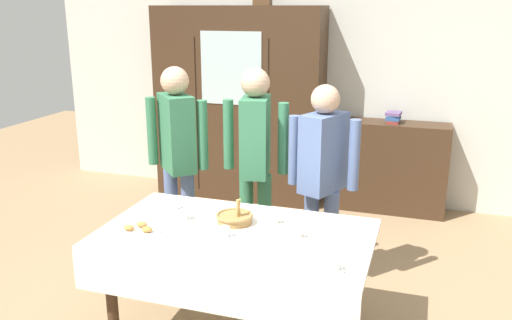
{
  "coord_description": "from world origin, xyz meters",
  "views": [
    {
      "loc": [
        1.06,
        -3.04,
        2.07
      ],
      "look_at": [
        0.0,
        0.2,
        1.08
      ],
      "focal_mm": 37.56,
      "sensor_mm": 36.0,
      "label": 1
    }
  ],
  "objects": [
    {
      "name": "spoon_mid_left",
      "position": [
        0.11,
        -0.45,
        0.74
      ],
      "size": [
        0.12,
        0.02,
        0.01
      ],
      "color": "silver",
      "rests_on": "dining_table"
    },
    {
      "name": "bookshelf_low",
      "position": [
        0.73,
        2.41,
        0.47
      ],
      "size": [
        1.14,
        0.35,
        0.94
      ],
      "color": "#3D2819",
      "rests_on": "ground"
    },
    {
      "name": "person_by_cabinet",
      "position": [
        0.37,
        0.64,
        0.93
      ],
      "size": [
        0.52,
        0.41,
        1.54
      ],
      "color": "slate",
      "rests_on": "ground"
    },
    {
      "name": "tea_cup_mid_right",
      "position": [
        0.66,
        -0.5,
        0.76
      ],
      "size": [
        0.13,
        0.13,
        0.06
      ],
      "color": "white",
      "rests_on": "dining_table"
    },
    {
      "name": "tea_cup_center",
      "position": [
        -0.53,
        0.02,
        0.76
      ],
      "size": [
        0.13,
        0.13,
        0.06
      ],
      "color": "white",
      "rests_on": "dining_table"
    },
    {
      "name": "tea_cup_near_left",
      "position": [
        0.37,
        -0.17,
        0.76
      ],
      "size": [
        0.13,
        0.13,
        0.06
      ],
      "color": "white",
      "rests_on": "dining_table"
    },
    {
      "name": "ground_plane",
      "position": [
        0.0,
        0.0,
        0.0
      ],
      "size": [
        12.0,
        12.0,
        0.0
      ],
      "primitive_type": "plane",
      "color": "#997A56",
      "rests_on": "ground"
    },
    {
      "name": "pastry_plate",
      "position": [
        -0.56,
        -0.39,
        0.75
      ],
      "size": [
        0.28,
        0.28,
        0.05
      ],
      "color": "white",
      "rests_on": "dining_table"
    },
    {
      "name": "back_wall",
      "position": [
        0.0,
        2.65,
        1.35
      ],
      "size": [
        6.4,
        0.1,
        2.7
      ],
      "primitive_type": "cube",
      "color": "silver",
      "rests_on": "ground"
    },
    {
      "name": "tea_cup_far_left",
      "position": [
        -0.04,
        -0.29,
        0.76
      ],
      "size": [
        0.13,
        0.13,
        0.06
      ],
      "color": "white",
      "rests_on": "dining_table"
    },
    {
      "name": "tea_cup_back_edge",
      "position": [
        0.18,
        0.0,
        0.76
      ],
      "size": [
        0.13,
        0.13,
        0.06
      ],
      "color": "white",
      "rests_on": "dining_table"
    },
    {
      "name": "bread_basket",
      "position": [
        -0.06,
        -0.07,
        0.77
      ],
      "size": [
        0.24,
        0.24,
        0.16
      ],
      "color": "#9E7542",
      "rests_on": "dining_table"
    },
    {
      "name": "tea_cup_front_edge",
      "position": [
        -0.39,
        -0.13,
        0.76
      ],
      "size": [
        0.13,
        0.13,
        0.06
      ],
      "color": "white",
      "rests_on": "dining_table"
    },
    {
      "name": "person_beside_shelf",
      "position": [
        -0.18,
        0.73,
        0.99
      ],
      "size": [
        0.52,
        0.39,
        1.63
      ],
      "color": "#33704C",
      "rests_on": "ground"
    },
    {
      "name": "wall_cabinet",
      "position": [
        -0.9,
        2.35,
        1.04
      ],
      "size": [
        1.82,
        0.46,
        2.07
      ],
      "color": "#3D2819",
      "rests_on": "ground"
    },
    {
      "name": "person_near_right_end",
      "position": [
        -0.8,
        0.65,
        0.99
      ],
      "size": [
        0.52,
        0.4,
        1.63
      ],
      "color": "slate",
      "rests_on": "ground"
    },
    {
      "name": "spoon_far_right",
      "position": [
        0.33,
        0.12,
        0.74
      ],
      "size": [
        0.12,
        0.02,
        0.01
      ],
      "color": "silver",
      "rests_on": "dining_table"
    },
    {
      "name": "dining_table",
      "position": [
        0.0,
        -0.23,
        0.63
      ],
      "size": [
        1.66,
        0.98,
        0.73
      ],
      "color": "#3D2819",
      "rests_on": "ground"
    },
    {
      "name": "book_stack",
      "position": [
        0.73,
        2.41,
        0.99
      ],
      "size": [
        0.16,
        0.2,
        0.11
      ],
      "color": "#99332D",
      "rests_on": "bookshelf_low"
    }
  ]
}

